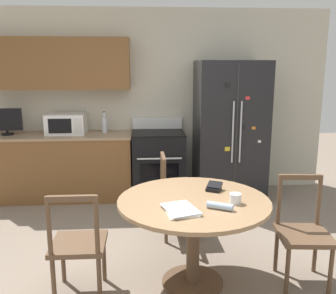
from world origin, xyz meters
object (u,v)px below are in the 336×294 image
object	(u,v)px
microwave	(66,124)
candle_glass	(235,199)
oven_range	(158,164)
dining_chair_far	(178,197)
dining_chair_left	(78,245)
refrigerator	(229,131)
counter_bottle	(105,124)
dining_chair_right	(303,233)
countertop_tv	(6,121)
wallet	(214,187)

from	to	relation	value
microwave	candle_glass	size ratio (longest dim) A/B	5.55
oven_range	microwave	distance (m)	1.38
microwave	dining_chair_far	world-z (taller)	microwave
candle_glass	dining_chair_left	bearing A→B (deg)	179.70
refrigerator	counter_bottle	size ratio (longest dim) A/B	6.42
dining_chair_right	counter_bottle	bearing A→B (deg)	-46.52
dining_chair_right	candle_glass	size ratio (longest dim) A/B	9.67
microwave	dining_chair_right	bearing A→B (deg)	-44.21
countertop_tv	dining_chair_right	distance (m)	3.94
dining_chair_left	wallet	world-z (taller)	dining_chair_left
dining_chair_right	candle_glass	distance (m)	0.71
counter_bottle	dining_chair_far	bearing A→B (deg)	-57.86
counter_bottle	wallet	size ratio (longest dim) A/B	1.75
refrigerator	candle_glass	xyz separation A→B (m)	(-0.47, -2.26, -0.15)
countertop_tv	refrigerator	bearing A→B (deg)	-1.88
dining_chair_far	candle_glass	world-z (taller)	dining_chair_far
candle_glass	microwave	bearing A→B (deg)	126.24
countertop_tv	candle_glass	bearing A→B (deg)	-42.86
microwave	dining_chair_right	world-z (taller)	microwave
countertop_tv	candle_glass	distance (m)	3.48
oven_range	dining_chair_left	bearing A→B (deg)	-107.49
dining_chair_left	wallet	bearing A→B (deg)	15.65
refrigerator	wallet	world-z (taller)	refrigerator
microwave	dining_chair_right	distance (m)	3.36
dining_chair_left	dining_chair_right	bearing A→B (deg)	2.80
countertop_tv	candle_glass	world-z (taller)	countertop_tv
microwave	counter_bottle	xyz separation A→B (m)	(0.51, 0.07, -0.03)
dining_chair_far	dining_chair_right	distance (m)	1.35
counter_bottle	wallet	world-z (taller)	counter_bottle
oven_range	dining_chair_far	bearing A→B (deg)	-83.08
oven_range	candle_glass	size ratio (longest dim) A/B	11.58
dining_chair_far	countertop_tv	bearing A→B (deg)	-121.93
dining_chair_right	candle_glass	xyz separation A→B (m)	(-0.61, -0.09, 0.35)
counter_bottle	candle_glass	size ratio (longest dim) A/B	3.14
candle_glass	dining_chair_far	bearing A→B (deg)	108.76
microwave	wallet	world-z (taller)	microwave
refrigerator	microwave	bearing A→B (deg)	176.44
dining_chair_right	wallet	size ratio (longest dim) A/B	5.39
dining_chair_far	wallet	xyz separation A→B (m)	(0.24, -0.72, 0.35)
dining_chair_right	wallet	world-z (taller)	dining_chair_right
dining_chair_far	dining_chair_right	size ratio (longest dim) A/B	1.00
candle_glass	wallet	distance (m)	0.34
oven_range	refrigerator	bearing A→B (deg)	-3.78
oven_range	dining_chair_right	size ratio (longest dim) A/B	1.20
microwave	dining_chair_right	size ratio (longest dim) A/B	0.57
dining_chair_left	dining_chair_far	size ratio (longest dim) A/B	1.00
dining_chair_right	candle_glass	bearing A→B (deg)	13.82
dining_chair_left	refrigerator	bearing A→B (deg)	52.98
microwave	wallet	bearing A→B (deg)	-51.55
oven_range	countertop_tv	size ratio (longest dim) A/B	2.63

